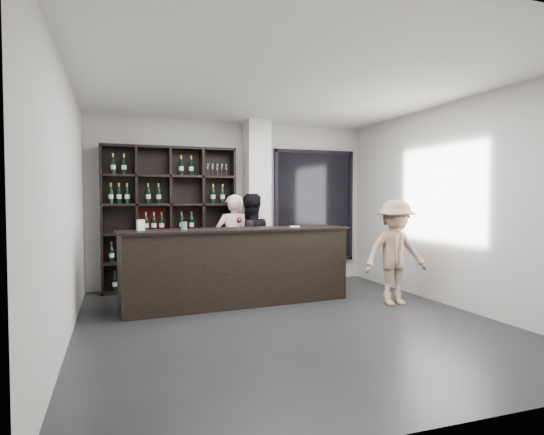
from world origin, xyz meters
name	(u,v)px	position (x,y,z in m)	size (l,w,h in m)	color
floor	(289,323)	(0.00, 0.00, -0.01)	(5.00, 5.50, 0.01)	black
wine_shelf	(170,219)	(-1.15, 2.57, 1.20)	(2.20, 0.35, 2.40)	black
structural_column	(257,203)	(0.35, 2.47, 1.45)	(0.40, 0.40, 2.90)	silver
glass_panel	(314,206)	(1.55, 2.69, 1.40)	(1.60, 0.08, 2.10)	black
tasting_counter	(238,266)	(-0.35, 1.13, 0.55)	(3.35, 0.69, 1.10)	black
taster_pink	(233,242)	(-0.15, 2.21, 0.80)	(0.58, 0.38, 1.60)	#FFCCCC
taster_black	(250,243)	(0.03, 1.85, 0.81)	(0.79, 0.61, 1.62)	black
customer	(395,252)	(1.80, 0.40, 0.76)	(0.98, 0.56, 1.51)	#96725B
wine_glass	(239,222)	(-0.36, 1.04, 1.20)	(0.08, 0.08, 0.19)	white
spit_cup	(184,226)	(-1.13, 1.06, 1.16)	(0.08, 0.08, 0.11)	#99B3BE
napkin_stack	(295,227)	(0.51, 1.10, 1.11)	(0.13, 0.13, 0.02)	white
card_stand	(141,225)	(-1.70, 1.11, 1.18)	(0.10, 0.05, 0.15)	white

